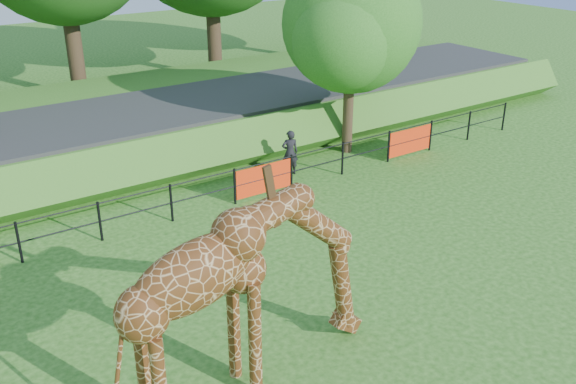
% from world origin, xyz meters
% --- Properties ---
extents(ground, '(90.00, 90.00, 0.00)m').
position_xyz_m(ground, '(0.00, 0.00, 0.00)').
color(ground, '#225314').
rests_on(ground, ground).
extents(giraffe, '(5.18, 1.20, 3.67)m').
position_xyz_m(giraffe, '(-1.61, 1.16, 1.84)').
color(giraffe, '#522B11').
rests_on(giraffe, ground).
extents(perimeter_fence, '(28.07, 0.10, 1.10)m').
position_xyz_m(perimeter_fence, '(0.00, 8.00, 0.55)').
color(perimeter_fence, black).
rests_on(perimeter_fence, ground).
extents(embankment, '(40.00, 9.00, 1.30)m').
position_xyz_m(embankment, '(0.00, 15.50, 0.65)').
color(embankment, '#225314').
rests_on(embankment, ground).
extents(road, '(40.00, 5.00, 0.12)m').
position_xyz_m(road, '(0.00, 14.00, 1.36)').
color(road, '#2E2E30').
rests_on(road, embankment).
extents(visitor, '(0.63, 0.52, 1.48)m').
position_xyz_m(visitor, '(4.63, 8.99, 0.74)').
color(visitor, black).
rests_on(visitor, ground).
extents(tree_east, '(5.40, 4.71, 6.76)m').
position_xyz_m(tree_east, '(7.60, 9.63, 4.28)').
color(tree_east, '#2E2314').
rests_on(tree_east, ground).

